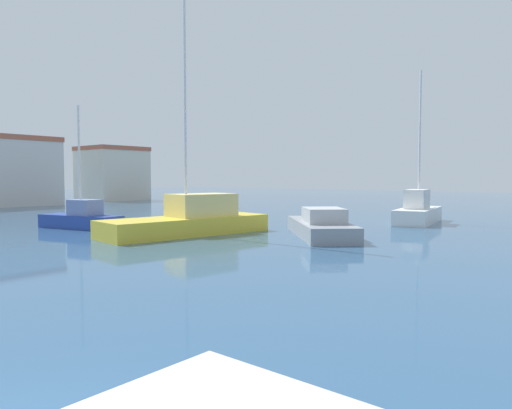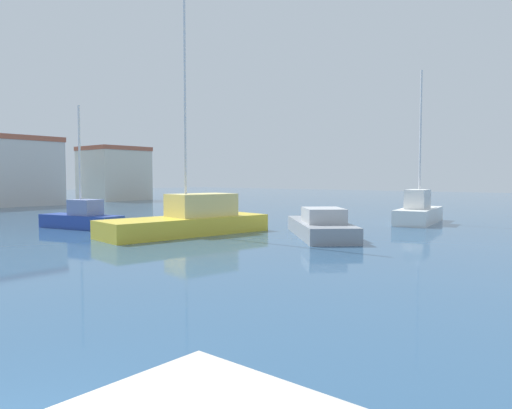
# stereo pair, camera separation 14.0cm
# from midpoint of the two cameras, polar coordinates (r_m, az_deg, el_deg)

# --- Properties ---
(water) EXTENTS (160.00, 160.00, 0.00)m
(water) POSITION_cam_midpoint_polar(r_m,az_deg,el_deg) (29.80, -16.76, -2.32)
(water) COLOR #2D5175
(water) RESTS_ON ground
(sailboat_yellow_outer_mooring) EXTENTS (8.86, 3.98, 12.18)m
(sailboat_yellow_outer_mooring) POSITION_cam_midpoint_polar(r_m,az_deg,el_deg) (23.87, -8.09, -1.81)
(sailboat_yellow_outer_mooring) COLOR gold
(sailboat_yellow_outer_mooring) RESTS_ON water
(motorboat_grey_center_channel) EXTENTS (6.40, 6.30, 1.41)m
(motorboat_grey_center_channel) POSITION_cam_midpoint_polar(r_m,az_deg,el_deg) (22.90, 7.66, -2.59)
(motorboat_grey_center_channel) COLOR gray
(motorboat_grey_center_channel) RESTS_ON water
(sailboat_blue_far_right) EXTENTS (2.56, 5.29, 6.79)m
(sailboat_blue_far_right) POSITION_cam_midpoint_polar(r_m,az_deg,el_deg) (28.00, -20.38, -1.52)
(sailboat_blue_far_right) COLOR #233D93
(sailboat_blue_far_right) RESTS_ON water
(sailboat_white_distant_north) EXTENTS (6.19, 2.92, 9.37)m
(sailboat_white_distant_north) POSITION_cam_midpoint_polar(r_m,az_deg,el_deg) (31.04, 18.78, -0.77)
(sailboat_white_distant_north) COLOR white
(sailboat_white_distant_north) RESTS_ON water
(harbor_office) EXTENTS (9.42, 5.61, 6.94)m
(harbor_office) POSITION_cam_midpoint_polar(r_m,az_deg,el_deg) (53.13, -27.96, 3.58)
(harbor_office) COLOR beige
(harbor_office) RESTS_ON ground
(yacht_club) EXTENTS (6.92, 6.79, 6.65)m
(yacht_club) POSITION_cam_midpoint_polar(r_m,az_deg,el_deg) (62.14, -16.96, 3.58)
(yacht_club) COLOR beige
(yacht_club) RESTS_ON ground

